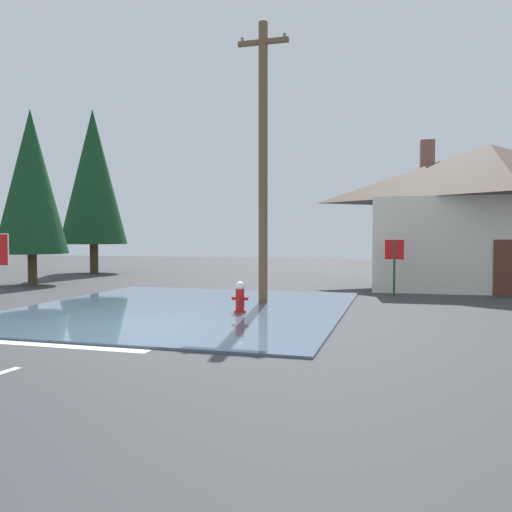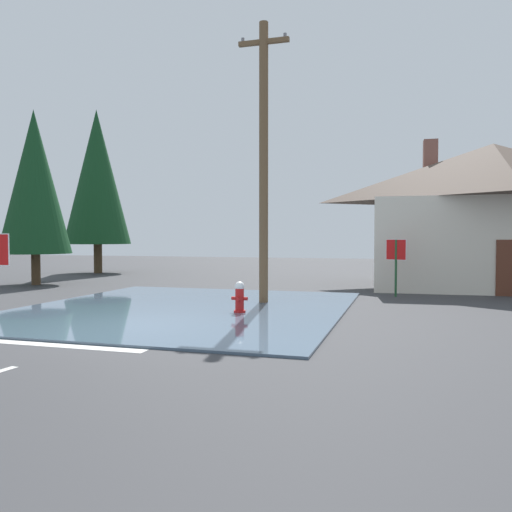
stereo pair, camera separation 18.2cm
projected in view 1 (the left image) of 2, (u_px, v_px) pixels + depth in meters
name	position (u px, v px, depth m)	size (l,w,h in m)	color
ground_plane	(133.00, 330.00, 11.76)	(80.00, 80.00, 0.10)	#38383A
flood_puddle	(185.00, 308.00, 14.83)	(9.15, 10.28, 0.05)	#4C6075
lane_stop_bar	(54.00, 345.00, 9.79)	(3.99, 0.30, 0.01)	silver
fire_hydrant	(240.00, 298.00, 13.76)	(0.45, 0.38, 0.89)	red
utility_pole	(263.00, 159.00, 15.75)	(1.60, 0.28, 8.69)	brown
stop_sign_far	(394.00, 256.00, 17.85)	(0.70, 0.27, 2.02)	#1E4C28
house	(489.00, 213.00, 21.19)	(10.49, 7.58, 6.42)	silver
pine_tree_tall_left	(93.00, 177.00, 29.30)	(3.78, 3.78, 9.44)	#4C3823
pine_tree_mid_left	(31.00, 182.00, 22.06)	(3.06, 3.06, 7.64)	#4C3823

